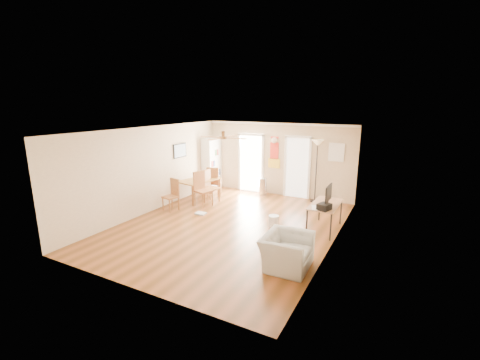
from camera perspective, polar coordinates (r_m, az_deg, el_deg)
The scene contains 30 objects.
floor at distance 8.90m, azimuth -1.82°, elevation -8.02°, with size 7.00×7.00×0.00m, color brown.
ceiling at distance 8.31m, azimuth -1.95°, elevation 8.90°, with size 5.50×7.00×0.00m, color silver, non-canonical shape.
wall_back at distance 11.62m, azimuth 6.69°, elevation 3.68°, with size 5.50×0.04×2.60m, color beige, non-canonical shape.
wall_front at distance 5.86m, azimuth -19.17°, elevation -6.88°, with size 5.50×0.04×2.60m, color beige, non-canonical shape.
wall_left at distance 10.13m, azimuth -15.54°, elevation 1.82°, with size 0.04×7.00×2.60m, color beige, non-canonical shape.
wall_right at distance 7.58m, azimuth 16.52°, elevation -2.10°, with size 0.04×7.00×2.60m, color beige, non-canonical shape.
crown_molding at distance 8.31m, azimuth -1.95°, elevation 8.63°, with size 5.50×7.00×0.08m, color white, non-canonical shape.
kitchen_doorway at distance 12.06m, azimuth 1.97°, elevation 2.92°, with size 0.90×0.10×2.10m, color white, non-canonical shape.
bathroom_doorway at distance 11.41m, azimuth 10.14°, elevation 2.10°, with size 0.80×0.10×2.10m, color white, non-canonical shape.
wall_decal at distance 11.61m, azimuth 6.11°, elevation 4.93°, with size 0.46×0.03×1.10m, color red.
ac_grille at distance 10.97m, azimuth 16.75°, elevation 4.73°, with size 0.50×0.04×0.60m, color white.
framed_poster at distance 11.09m, azimuth -10.64°, elevation 5.16°, with size 0.04×0.66×0.48m, color black.
ceiling_fan at distance 8.07m, azimuth -3.01°, elevation 7.54°, with size 1.24×1.24×0.20m, color #593819, non-canonical shape.
bookshelf at distance 12.44m, azimuth -5.00°, elevation 2.93°, with size 0.40×0.89×1.98m, color silver, non-canonical shape.
dining_table at distance 11.22m, azimuth -7.21°, elevation -1.65°, with size 0.84×1.41×0.70m, color olive, non-canonical shape.
dining_chair_right_a at distance 10.80m, azimuth -5.15°, elevation -1.17°, with size 0.44×0.44×1.08m, color #AB6737, non-canonical shape.
dining_chair_right_b at distance 10.43m, azimuth -6.51°, elevation -1.64°, with size 0.46×0.46×1.12m, color #9E5D33, non-canonical shape.
dining_chair_near at distance 10.17m, azimuth -12.27°, elevation -2.65°, with size 0.40×0.40×0.98m, color #A46334, non-canonical shape.
dining_chair_far at distance 11.58m, azimuth -4.58°, elevation -0.21°, with size 0.44×0.44×1.06m, color brown, non-canonical shape.
trash_can at distance 11.69m, azimuth 4.09°, elevation -1.17°, with size 0.29×0.29×0.62m, color silver.
torchiere_lamp at distance 10.99m, azimuth 13.38°, elevation 1.52°, with size 0.40×0.40×2.10m, color black, non-canonical shape.
computer_desk at distance 8.76m, azimuth 14.81°, elevation -6.33°, with size 0.67×1.34×0.72m, color tan, non-canonical shape.
imac at distance 8.35m, azimuth 15.44°, elevation -2.75°, with size 0.08×0.60×0.56m, color black, non-canonical shape.
keyboard at distance 8.24m, azimuth 13.08°, elevation -4.80°, with size 0.13×0.39×0.01m, color white.
printer at distance 8.13m, azimuth 14.74°, elevation -4.62°, with size 0.27×0.31×0.16m, color black.
orange_bottle at distance 9.10m, azimuth 15.33°, elevation -2.41°, with size 0.08×0.08×0.25m, color #E64D14.
wastebasket_a at distance 8.76m, azimuth 5.99°, elevation -7.31°, with size 0.28×0.28×0.32m, color white.
wastebasket_b at distance 7.26m, azimuth 5.85°, elevation -11.88°, with size 0.28×0.28×0.32m, color silver.
floor_cloth at distance 9.80m, azimuth -7.01°, elevation -5.93°, with size 0.31×0.24×0.04m, color #AAAAA4.
armchair at distance 6.73m, azimuth 8.27°, elevation -12.41°, with size 1.04×0.91×0.68m, color #AEAEA9.
Camera 1 is at (4.10, -7.19, 3.27)m, focal length 24.01 mm.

